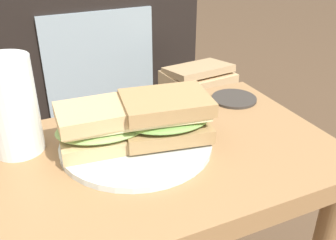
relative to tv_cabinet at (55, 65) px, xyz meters
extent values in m
cube|color=olive|center=(0.02, -0.95, 0.15)|extent=(0.56, 0.36, 0.04)
cylinder|color=olive|center=(0.26, -0.80, -0.08)|extent=(0.04, 0.04, 0.43)
cube|color=black|center=(0.00, 0.00, 0.00)|extent=(0.96, 0.44, 0.58)
cube|color=#8C9EA8|center=(0.12, -0.22, 0.01)|extent=(0.37, 0.01, 0.44)
cylinder|color=silver|center=(-0.01, -0.92, 0.17)|extent=(0.24, 0.24, 0.01)
cube|color=tan|center=(-0.06, -0.91, 0.19)|extent=(0.14, 0.10, 0.02)
ellipsoid|color=#8CB260|center=(-0.06, -0.91, 0.21)|extent=(0.15, 0.11, 0.02)
cube|color=beige|center=(-0.06, -0.91, 0.22)|extent=(0.13, 0.09, 0.01)
cube|color=tan|center=(-0.06, -0.91, 0.23)|extent=(0.14, 0.09, 0.02)
cube|color=#9E7A4C|center=(0.04, -0.93, 0.20)|extent=(0.15, 0.12, 0.02)
ellipsoid|color=#729E4C|center=(0.04, -0.93, 0.22)|extent=(0.16, 0.13, 0.02)
cube|color=beige|center=(0.04, -0.93, 0.23)|extent=(0.14, 0.11, 0.01)
cube|color=#9E7A4C|center=(0.04, -0.93, 0.24)|extent=(0.15, 0.12, 0.02)
cylinder|color=silver|center=(-0.18, -0.86, 0.25)|extent=(0.08, 0.08, 0.15)
cylinder|color=orange|center=(-0.18, -0.86, 0.23)|extent=(0.07, 0.07, 0.11)
cylinder|color=white|center=(-0.18, -0.86, 0.29)|extent=(0.07, 0.07, 0.01)
cylinder|color=#332D28|center=(0.23, -0.84, 0.17)|extent=(0.09, 0.09, 0.01)
cube|color=tan|center=(0.35, -0.48, -0.10)|extent=(0.20, 0.17, 0.37)
cube|color=tan|center=(0.35, -0.48, 0.09)|extent=(0.19, 0.15, 0.04)
camera|label=1|loc=(-0.18, -1.41, 0.49)|focal=40.81mm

